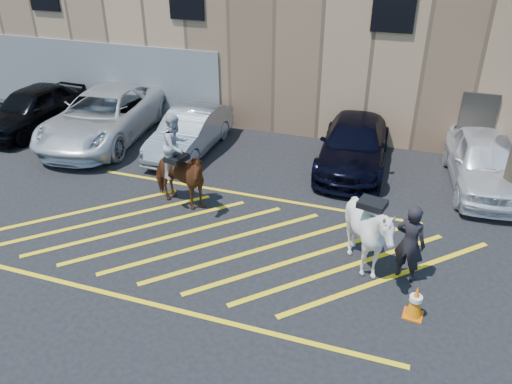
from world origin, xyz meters
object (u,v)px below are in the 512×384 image
(car_white_suv, at_px, (485,162))
(traffic_cone, at_px, (415,301))
(car_white_pickup, at_px, (104,116))
(handler, at_px, (410,243))
(saddled_white, at_px, (369,234))
(car_black_suv, at_px, (33,108))
(mounted_bay, at_px, (178,171))
(car_blue_suv, at_px, (354,144))
(car_silver_sedan, at_px, (190,132))

(car_white_suv, relative_size, traffic_cone, 6.37)
(car_white_pickup, relative_size, handler, 3.40)
(car_white_suv, height_order, saddled_white, saddled_white)
(car_white_suv, relative_size, handler, 2.58)
(car_black_suv, bearing_deg, saddled_white, -17.40)
(mounted_bay, bearing_deg, car_white_pickup, 143.08)
(car_blue_suv, distance_m, car_white_suv, 3.82)
(mounted_bay, distance_m, saddled_white, 5.38)
(car_white_pickup, xyz_separation_m, car_silver_sedan, (3.35, -0.05, -0.15))
(car_white_pickup, distance_m, traffic_cone, 12.53)
(car_white_pickup, relative_size, mounted_bay, 2.31)
(car_white_pickup, xyz_separation_m, traffic_cone, (11.01, -5.96, -0.49))
(car_silver_sedan, distance_m, car_blue_suv, 5.43)
(handler, bearing_deg, car_silver_sedan, -13.12)
(car_white_suv, bearing_deg, car_black_suv, 175.34)
(car_silver_sedan, relative_size, saddled_white, 2.09)
(car_blue_suv, height_order, saddled_white, saddled_white)
(car_white_pickup, relative_size, car_blue_suv, 1.22)
(handler, xyz_separation_m, traffic_cone, (0.26, -1.22, -0.54))
(car_black_suv, height_order, saddled_white, saddled_white)
(car_white_suv, bearing_deg, car_silver_sedan, 176.53)
(mounted_bay, bearing_deg, car_black_suv, 155.87)
(handler, height_order, saddled_white, saddled_white)
(car_black_suv, distance_m, mounted_bay, 8.46)
(car_white_pickup, relative_size, traffic_cone, 8.40)
(car_white_pickup, height_order, car_blue_suv, car_white_pickup)
(car_white_pickup, xyz_separation_m, handler, (10.75, -4.74, 0.05))
(car_white_suv, bearing_deg, saddled_white, -123.50)
(car_silver_sedan, bearing_deg, car_white_pickup, 178.73)
(handler, xyz_separation_m, saddled_white, (-0.88, -0.03, 0.07))
(car_black_suv, distance_m, car_silver_sedan, 6.42)
(car_silver_sedan, bearing_deg, car_black_suv, 179.50)
(car_black_suv, height_order, traffic_cone, car_black_suv)
(saddled_white, bearing_deg, car_blue_suv, 101.95)
(car_blue_suv, bearing_deg, car_silver_sedan, -175.76)
(car_blue_suv, distance_m, traffic_cone, 6.99)
(car_white_pickup, relative_size, saddled_white, 2.99)
(car_silver_sedan, xyz_separation_m, traffic_cone, (7.66, -5.91, -0.34))
(mounted_bay, bearing_deg, traffic_cone, -21.19)
(car_blue_suv, xyz_separation_m, saddled_white, (1.14, -5.41, 0.24))
(car_black_suv, relative_size, mounted_bay, 1.78)
(car_white_suv, distance_m, mounted_bay, 8.80)
(car_black_suv, bearing_deg, car_white_pickup, 3.43)
(car_black_suv, height_order, mounted_bay, mounted_bay)
(handler, relative_size, traffic_cone, 2.47)
(car_white_pickup, xyz_separation_m, saddled_white, (9.88, -4.78, 0.12))
(mounted_bay, distance_m, traffic_cone, 6.86)
(car_white_pickup, xyz_separation_m, car_white_suv, (12.54, 0.39, -0.06))
(car_white_pickup, bearing_deg, car_black_suv, 174.48)
(car_silver_sedan, distance_m, mounted_bay, 3.70)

